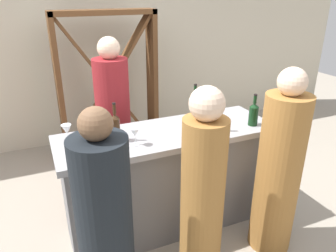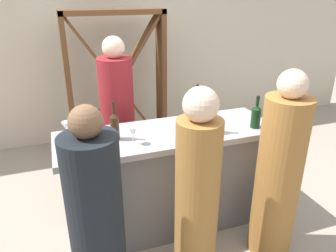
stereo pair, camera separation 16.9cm
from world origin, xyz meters
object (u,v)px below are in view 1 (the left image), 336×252
(wine_glass_near_center, at_px, (135,133))
(person_center_guest, at_px, (105,227))
(wine_glass_near_right, at_px, (67,130))
(person_server_behind, at_px, (114,127))
(wine_bottle_leftmost_amber_brown, at_px, (116,127))
(person_right_guest, at_px, (203,195))
(person_left_guest, at_px, (279,171))
(wine_rack, at_px, (108,86))
(wine_glass_near_left, at_px, (196,123))
(wine_bottle_center_dark_green, at_px, (195,106))
(wine_bottle_second_right_dark_green, at_px, (254,114))
(wine_bottle_second_left_near_black, at_px, (209,117))

(wine_glass_near_center, relative_size, person_center_guest, 0.09)
(wine_glass_near_right, relative_size, person_server_behind, 0.09)
(wine_bottle_leftmost_amber_brown, relative_size, person_right_guest, 0.21)
(wine_glass_near_center, relative_size, person_left_guest, 0.09)
(wine_rack, distance_m, person_left_guest, 2.37)
(wine_rack, bearing_deg, person_right_guest, -87.38)
(wine_glass_near_center, bearing_deg, wine_glass_near_left, -6.26)
(wine_bottle_leftmost_amber_brown, height_order, wine_bottle_center_dark_green, wine_bottle_center_dark_green)
(wine_rack, distance_m, person_server_behind, 1.00)
(wine_bottle_center_dark_green, xyz_separation_m, person_server_behind, (-0.62, 0.51, -0.29))
(wine_glass_near_center, bearing_deg, person_server_behind, 87.70)
(wine_rack, distance_m, wine_bottle_second_right_dark_green, 1.99)
(person_right_guest, bearing_deg, person_center_guest, 79.91)
(wine_bottle_second_right_dark_green, bearing_deg, wine_bottle_center_dark_green, 141.02)
(wine_glass_near_center, distance_m, person_left_guest, 1.15)
(wine_bottle_second_right_dark_green, xyz_separation_m, person_center_guest, (-1.42, -0.47, -0.37))
(wine_glass_near_left, relative_size, person_left_guest, 0.12)
(wine_rack, bearing_deg, person_center_guest, -104.49)
(person_right_guest, bearing_deg, wine_glass_near_center, 21.93)
(wine_rack, distance_m, wine_bottle_center_dark_green, 1.55)
(wine_bottle_center_dark_green, distance_m, person_server_behind, 0.85)
(person_left_guest, xyz_separation_m, person_right_guest, (-0.69, -0.03, -0.01))
(person_right_guest, bearing_deg, person_left_guest, -99.77)
(wine_rack, bearing_deg, wine_bottle_center_dark_green, -73.85)
(wine_bottle_leftmost_amber_brown, xyz_separation_m, wine_bottle_second_left_near_black, (0.74, -0.13, 0.01))
(wine_glass_near_left, bearing_deg, wine_glass_near_center, 173.74)
(wine_bottle_leftmost_amber_brown, bearing_deg, wine_glass_near_center, -48.38)
(wine_glass_near_right, relative_size, person_left_guest, 0.10)
(wine_bottle_second_right_dark_green, xyz_separation_m, person_server_behind, (-1.02, 0.83, -0.28))
(wine_bottle_second_right_dark_green, height_order, person_center_guest, person_center_guest)
(wine_bottle_second_left_near_black, bearing_deg, wine_glass_near_right, 167.98)
(wine_bottle_center_dark_green, xyz_separation_m, wine_glass_near_center, (-0.65, -0.29, -0.03))
(wine_bottle_leftmost_amber_brown, distance_m, person_center_guest, 0.78)
(wine_bottle_second_right_dark_green, relative_size, wine_glass_near_right, 1.84)
(wine_bottle_center_dark_green, distance_m, person_right_guest, 0.91)
(wine_glass_near_left, distance_m, wine_glass_near_right, 0.99)
(wine_glass_near_left, distance_m, person_center_guest, 1.04)
(wine_bottle_leftmost_amber_brown, height_order, wine_glass_near_center, wine_bottle_leftmost_amber_brown)
(wine_rack, relative_size, person_center_guest, 1.24)
(wine_rack, xyz_separation_m, wine_bottle_second_left_near_black, (0.41, -1.78, 0.16))
(wine_rack, height_order, wine_glass_near_left, wine_rack)
(wine_bottle_second_left_near_black, relative_size, wine_bottle_center_dark_green, 1.02)
(wine_bottle_leftmost_amber_brown, distance_m, wine_glass_near_right, 0.36)
(wine_glass_near_right, bearing_deg, wine_bottle_second_left_near_black, -12.02)
(wine_bottle_leftmost_amber_brown, height_order, wine_glass_near_right, wine_bottle_leftmost_amber_brown)
(wine_rack, xyz_separation_m, wine_bottle_leftmost_amber_brown, (-0.33, -1.65, 0.15))
(wine_bottle_leftmost_amber_brown, height_order, person_left_guest, person_left_guest)
(person_left_guest, bearing_deg, person_right_guest, 98.35)
(person_left_guest, bearing_deg, person_center_guest, 98.19)
(wine_glass_near_left, relative_size, person_right_guest, 0.12)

